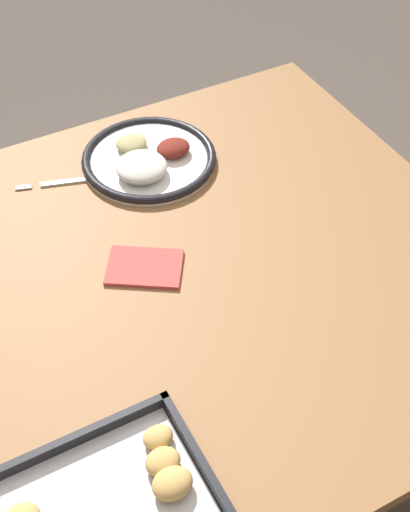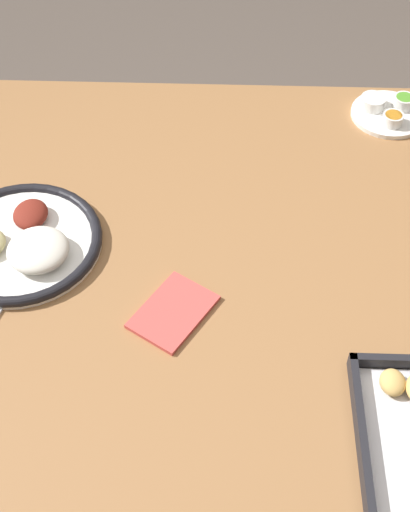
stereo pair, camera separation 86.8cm
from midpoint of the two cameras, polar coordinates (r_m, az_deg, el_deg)
name	(u,v)px [view 1 (the left image)]	position (r m, az deg, el deg)	size (l,w,h in m)	color
ground_plane	(199,466)	(1.90, 11.09, -22.92)	(8.00, 8.00, 0.00)	#564C44
dining_table	(198,305)	(1.30, 15.27, -12.19)	(1.12, 1.07, 0.77)	olive
dinner_plate	(149,159)	(1.38, 9.49, 1.42)	(0.29, 0.29, 0.05)	white
fork	(70,181)	(1.33, 2.72, -0.79)	(0.20, 0.07, 0.00)	silver
baking_tray	(107,511)	(1.00, 14.54, -32.45)	(0.34, 0.27, 0.04)	black
napkin	(145,267)	(1.19, 11.59, -9.54)	(0.17, 0.16, 0.01)	#CC4C47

